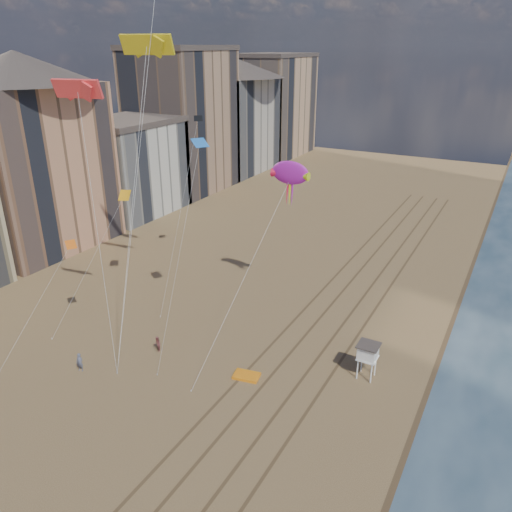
{
  "coord_description": "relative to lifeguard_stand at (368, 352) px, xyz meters",
  "views": [
    {
      "loc": [
        18.72,
        -14.36,
        29.02
      ],
      "look_at": [
        -3.32,
        26.0,
        9.5
      ],
      "focal_mm": 35.0,
      "sensor_mm": 36.0,
      "label": 1
    }
  ],
  "objects": [
    {
      "name": "kite_flyer_b",
      "position": [
        -20.04,
        -6.01,
        -1.94
      ],
      "size": [
        0.98,
        1.02,
        1.65
      ],
      "primitive_type": "imported",
      "rotation": [
        0.0,
        0.0,
        -0.93
      ],
      "color": "brown",
      "rests_on": "ground"
    },
    {
      "name": "tracks",
      "position": [
        -6.58,
        5.14,
        -2.75
      ],
      "size": [
        7.68,
        120.0,
        0.01
      ],
      "color": "brown",
      "rests_on": "ground"
    },
    {
      "name": "parafoils",
      "position": [
        -22.55,
        -1.93,
        28.18
      ],
      "size": [
        6.85,
        11.34,
        10.55
      ],
      "color": "black",
      "rests_on": "ground"
    },
    {
      "name": "grounded_kite",
      "position": [
        -9.88,
        -5.44,
        -2.62
      ],
      "size": [
        2.67,
        1.96,
        0.28
      ],
      "primitive_type": "cube",
      "rotation": [
        0.0,
        0.0,
        0.18
      ],
      "color": "orange",
      "rests_on": "ground"
    },
    {
      "name": "show_kite",
      "position": [
        -12.59,
        9.06,
        13.47
      ],
      "size": [
        4.41,
        9.9,
        24.24
      ],
      "color": "#AE1AAA",
      "rests_on": "ground"
    },
    {
      "name": "buildings",
      "position": [
        -54.86,
        40.73,
        10.79
      ],
      "size": [
        34.72,
        131.35,
        29.0
      ],
      "color": "#C6B284",
      "rests_on": "ground"
    },
    {
      "name": "wet_sand",
      "position": [
        9.87,
        15.14,
        -2.76
      ],
      "size": [
        260.0,
        260.0,
        0.0
      ],
      "primitive_type": "plane",
      "color": "#42301E",
      "rests_on": "ground"
    },
    {
      "name": "lifeguard_stand",
      "position": [
        0.0,
        0.0,
        0.0
      ],
      "size": [
        1.98,
        1.98,
        3.58
      ],
      "color": "white",
      "rests_on": "ground"
    },
    {
      "name": "small_kites",
      "position": [
        -24.36,
        0.28,
        13.99
      ],
      "size": [
        15.87,
        19.33,
        10.84
      ],
      "color": "blue",
      "rests_on": "ground"
    },
    {
      "name": "kite_flyer_a",
      "position": [
        -24.45,
        -12.22,
        -1.82
      ],
      "size": [
        0.79,
        0.63,
        1.89
      ],
      "primitive_type": "imported",
      "rotation": [
        0.0,
        0.0,
        0.28
      ],
      "color": "slate",
      "rests_on": "ground"
    }
  ]
}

